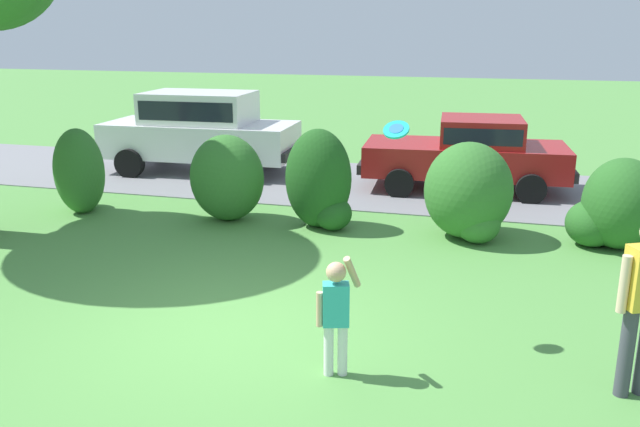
% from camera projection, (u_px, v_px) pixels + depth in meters
% --- Properties ---
extents(ground_plane, '(80.00, 80.00, 0.00)m').
position_uv_depth(ground_plane, '(232.00, 328.00, 7.78)').
color(ground_plane, '#518E42').
extents(driveway_strip, '(28.00, 4.40, 0.02)m').
position_uv_depth(driveway_strip, '(364.00, 184.00, 14.76)').
color(driveway_strip, slate).
rests_on(driveway_strip, ground).
extents(shrub_near_tree, '(1.00, 1.05, 1.61)m').
position_uv_depth(shrub_near_tree, '(80.00, 175.00, 12.41)').
color(shrub_near_tree, '#33702B').
rests_on(shrub_near_tree, ground).
extents(shrub_centre_left, '(1.36, 1.11, 1.56)m').
position_uv_depth(shrub_centre_left, '(227.00, 178.00, 11.90)').
color(shrub_centre_left, '#33702B').
rests_on(shrub_centre_left, ground).
extents(shrub_centre, '(1.20, 1.00, 1.73)m').
position_uv_depth(shrub_centre, '(320.00, 183.00, 11.45)').
color(shrub_centre, '#1E511C').
rests_on(shrub_centre, ground).
extents(shrub_centre_right, '(1.45, 1.47, 1.60)m').
position_uv_depth(shrub_centre_right, '(469.00, 194.00, 10.89)').
color(shrub_centre_right, '#33702B').
rests_on(shrub_centre_right, ground).
extents(shrub_far_end, '(1.42, 1.29, 1.45)m').
position_uv_depth(shrub_far_end, '(616.00, 208.00, 10.42)').
color(shrub_far_end, '#286023').
rests_on(shrub_far_end, ground).
extents(parked_sedan, '(4.52, 2.34, 1.56)m').
position_uv_depth(parked_sedan, '(470.00, 151.00, 14.08)').
color(parked_sedan, maroon).
rests_on(parked_sedan, ground).
extents(parked_suv, '(4.77, 2.24, 1.92)m').
position_uv_depth(parked_suv, '(200.00, 128.00, 15.73)').
color(parked_suv, white).
rests_on(parked_suv, ground).
extents(child_thrower, '(0.41, 0.35, 1.29)m').
position_uv_depth(child_thrower, '(336.00, 309.00, 6.55)').
color(child_thrower, white).
rests_on(child_thrower, ground).
extents(frisbee, '(0.29, 0.25, 0.19)m').
position_uv_depth(frisbee, '(396.00, 130.00, 7.01)').
color(frisbee, '#1EB7B2').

